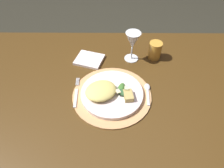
# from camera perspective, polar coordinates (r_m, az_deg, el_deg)

# --- Properties ---
(ground_plane) EXTENTS (6.00, 6.00, 0.00)m
(ground_plane) POSITION_cam_1_polar(r_m,az_deg,el_deg) (1.58, -1.33, -18.31)
(ground_plane) COLOR #2D2C21
(dining_table) EXTENTS (1.48, 0.82, 0.73)m
(dining_table) POSITION_cam_1_polar(r_m,az_deg,el_deg) (1.04, -1.92, -3.47)
(dining_table) COLOR #493012
(dining_table) RESTS_ON ground
(placemat) EXTENTS (0.34, 0.34, 0.01)m
(placemat) POSITION_cam_1_polar(r_m,az_deg,el_deg) (0.91, -0.02, -3.03)
(placemat) COLOR tan
(placemat) RESTS_ON dining_table
(dinner_plate) EXTENTS (0.27, 0.27, 0.02)m
(dinner_plate) POSITION_cam_1_polar(r_m,az_deg,el_deg) (0.90, -0.02, -2.56)
(dinner_plate) COLOR silver
(dinner_plate) RESTS_ON placemat
(pasta_serving) EXTENTS (0.17, 0.16, 0.03)m
(pasta_serving) POSITION_cam_1_polar(r_m,az_deg,el_deg) (0.88, -3.05, -1.81)
(pasta_serving) COLOR #E2CE6C
(pasta_serving) RESTS_ON dinner_plate
(salad_greens) EXTENTS (0.07, 0.09, 0.03)m
(salad_greens) POSITION_cam_1_polar(r_m,az_deg,el_deg) (0.89, 2.76, -1.85)
(salad_greens) COLOR #416431
(salad_greens) RESTS_ON dinner_plate
(bread_piece) EXTENTS (0.04, 0.06, 0.02)m
(bread_piece) POSITION_cam_1_polar(r_m,az_deg,el_deg) (0.87, 4.46, -3.15)
(bread_piece) COLOR tan
(bread_piece) RESTS_ON dinner_plate
(fork) EXTENTS (0.02, 0.17, 0.00)m
(fork) POSITION_cam_1_polar(r_m,az_deg,el_deg) (0.92, -9.72, -2.59)
(fork) COLOR silver
(fork) RESTS_ON placemat
(spoon) EXTENTS (0.02, 0.13, 0.01)m
(spoon) POSITION_cam_1_polar(r_m,az_deg,el_deg) (0.94, 9.62, -1.73)
(spoon) COLOR silver
(spoon) RESTS_ON placemat
(napkin) EXTENTS (0.16, 0.15, 0.01)m
(napkin) POSITION_cam_1_polar(r_m,az_deg,el_deg) (1.08, -6.20, 6.61)
(napkin) COLOR white
(napkin) RESTS_ON dining_table
(wine_glass) EXTENTS (0.07, 0.07, 0.16)m
(wine_glass) POSITION_cam_1_polar(r_m,az_deg,el_deg) (1.03, 5.64, 11.47)
(wine_glass) COLOR silver
(wine_glass) RESTS_ON dining_table
(amber_tumbler) EXTENTS (0.07, 0.07, 0.09)m
(amber_tumbler) POSITION_cam_1_polar(r_m,az_deg,el_deg) (1.09, 11.61, 8.97)
(amber_tumbler) COLOR gold
(amber_tumbler) RESTS_ON dining_table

